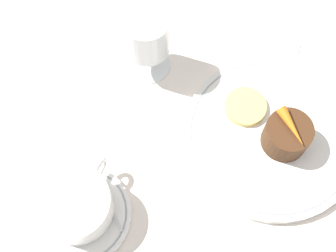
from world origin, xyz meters
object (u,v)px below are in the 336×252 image
at_px(coffee_cup, 76,205).
at_px(wine_glass, 146,39).
at_px(dinner_plate, 271,135).
at_px(dessert_cake, 287,135).
at_px(fork, 317,53).

bearing_deg(coffee_cup, wine_glass, 8.16).
bearing_deg(dinner_plate, wine_glass, 86.02).
xyz_separation_m(dinner_plate, dessert_cake, (-0.00, -0.02, 0.03)).
height_order(coffee_cup, fork, coffee_cup).
height_order(wine_glass, dessert_cake, wine_glass).
height_order(coffee_cup, dessert_cake, coffee_cup).
bearing_deg(coffee_cup, fork, -25.51).
xyz_separation_m(coffee_cup, fork, (0.41, -0.19, -0.04)).
bearing_deg(fork, coffee_cup, 154.49).
bearing_deg(wine_glass, dessert_cake, -94.38).
bearing_deg(dinner_plate, dessert_cake, -99.03).
bearing_deg(fork, dinner_plate, 177.94).
xyz_separation_m(dinner_plate, coffee_cup, (-0.24, 0.19, 0.03)).
xyz_separation_m(fork, dessert_cake, (-0.17, -0.01, 0.03)).
relative_size(dinner_plate, wine_glass, 2.16).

